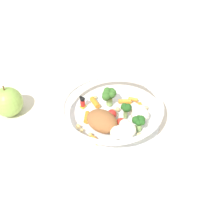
# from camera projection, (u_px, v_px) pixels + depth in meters

# --- Properties ---
(ground_plane) EXTENTS (2.40, 2.40, 0.00)m
(ground_plane) POSITION_uv_depth(u_px,v_px,m) (111.00, 114.00, 0.78)
(ground_plane) COLOR silver
(food_container) EXTENTS (0.24, 0.24, 0.06)m
(food_container) POSITION_uv_depth(u_px,v_px,m) (114.00, 114.00, 0.73)
(food_container) COLOR white
(food_container) RESTS_ON ground_plane
(loose_apple) EXTENTS (0.07, 0.07, 0.09)m
(loose_apple) POSITION_uv_depth(u_px,v_px,m) (8.00, 102.00, 0.75)
(loose_apple) COLOR #8CB74C
(loose_apple) RESTS_ON ground_plane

